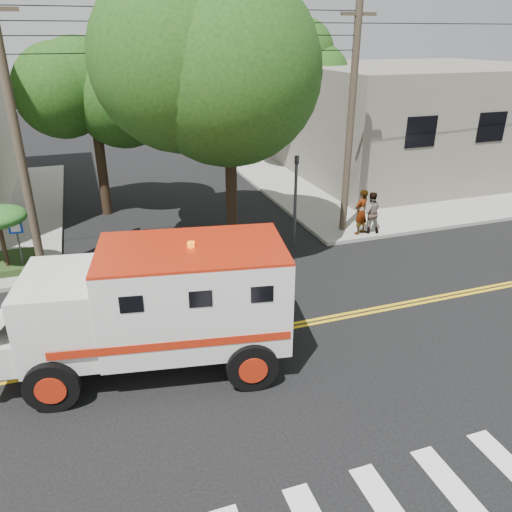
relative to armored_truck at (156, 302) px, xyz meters
name	(u,v)px	position (x,y,z in m)	size (l,w,h in m)	color
ground	(248,334)	(2.52, 0.59, -1.83)	(100.00, 100.00, 0.00)	black
sidewalk_ne	(392,174)	(16.02, 14.09, -1.75)	(17.00, 17.00, 0.15)	gray
building_right	(415,119)	(17.52, 14.59, 1.32)	(14.00, 12.00, 6.00)	#686459
utility_pole_left	(19,147)	(-3.08, 6.59, 2.67)	(0.28, 0.28, 9.00)	#382D23
utility_pole_right	(350,125)	(8.82, 6.79, 2.67)	(0.28, 0.28, 9.00)	#382D23
tree_main	(243,51)	(4.45, 6.80, 5.37)	(6.08, 5.70, 9.85)	black
tree_left	(99,86)	(-0.16, 12.38, 3.90)	(4.48, 4.20, 7.70)	black
tree_right	(309,66)	(11.36, 16.36, 4.26)	(4.80, 4.50, 8.20)	black
traffic_signal	(296,191)	(6.32, 6.19, 0.40)	(0.15, 0.18, 3.60)	#3F3F42
accessibility_sign	(18,239)	(-3.68, 6.76, -0.46)	(0.45, 0.10, 2.02)	#3F3F42
armored_truck	(156,302)	(0.00, 0.00, 0.00)	(7.39, 3.82, 3.21)	silver
pedestrian_a	(361,212)	(9.22, 6.09, -0.74)	(0.69, 0.45, 1.88)	gray
pedestrian_b	(371,212)	(9.67, 6.09, -0.81)	(0.84, 0.66, 1.73)	gray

